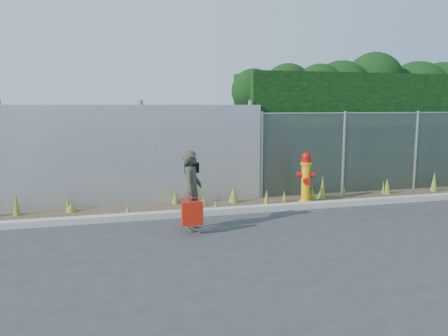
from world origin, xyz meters
The scene contains 10 objects.
ground centered at (0.00, 0.00, 0.00)m, with size 80.00×80.00×0.00m, color #333336.
curb centered at (0.00, 1.80, 0.06)m, with size 16.00×0.22×0.12m, color #ABA89B.
weed_strip centered at (0.74, 2.42, 0.13)m, with size 16.00×1.20×0.54m.
corrugated_fence centered at (-3.25, 3.01, 1.10)m, with size 8.50×0.21×2.30m.
chainlink_fence centered at (4.25, 3.00, 1.03)m, with size 6.50×0.07×2.05m.
hedge centered at (4.57, 4.07, 1.96)m, with size 7.60×2.04×3.64m.
fire_hydrant centered at (1.84, 2.28, 0.57)m, with size 0.39×0.35×1.18m.
woman centered at (-1.04, 0.82, 0.71)m, with size 0.52×0.34×1.41m, color #0D573C.
red_tote_bag centered at (-1.10, 0.52, 0.38)m, with size 0.36×0.13×0.47m.
black_shoulder_bag centered at (-1.00, 1.04, 1.08)m, with size 0.25×0.10×0.19m.
Camera 1 is at (-2.48, -6.55, 2.17)m, focal length 35.00 mm.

